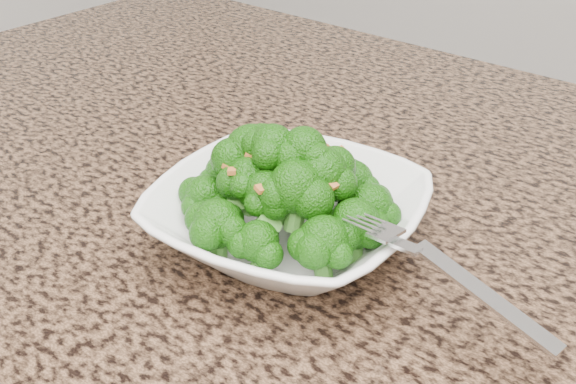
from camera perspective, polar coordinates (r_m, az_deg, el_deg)
The scene contains 5 objects.
granite_counter at distance 0.53m, azimuth 10.23°, elevation -12.05°, with size 1.64×1.04×0.03m, color brown.
bowl at distance 0.58m, azimuth 0.00°, elevation -2.07°, with size 0.21×0.21×0.05m, color white.
broccoli_pile at distance 0.55m, azimuth 0.00°, elevation 3.52°, with size 0.19×0.19×0.07m, color #195A0A, non-canonical shape.
garlic_topping at distance 0.53m, azimuth 0.00°, elevation 7.42°, with size 0.11×0.11×0.01m, color #BB6C2D, non-canonical shape.
fork at distance 0.49m, azimuth 9.71°, elevation -4.44°, with size 0.18×0.03×0.01m, color silver, non-canonical shape.
Camera 1 is at (0.17, -0.05, 1.24)m, focal length 45.00 mm.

